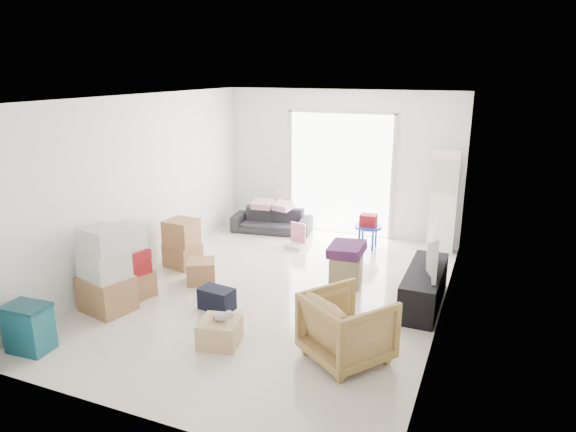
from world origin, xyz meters
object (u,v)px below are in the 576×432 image
(wood_crate, at_px, (220,332))
(kids_table, at_px, (368,224))
(ac_tower, at_px, (444,202))
(tv_console, at_px, (424,287))
(ottoman, at_px, (346,270))
(sofa, at_px, (272,217))
(armchair, at_px, (347,324))
(television, at_px, (426,265))
(storage_bins, at_px, (29,328))

(wood_crate, bearing_deg, kids_table, 78.90)
(ac_tower, height_order, tv_console, ac_tower)
(ac_tower, distance_m, ottoman, 2.41)
(ac_tower, relative_size, sofa, 1.15)
(ac_tower, distance_m, armchair, 4.04)
(ac_tower, distance_m, wood_crate, 4.72)
(ottoman, bearing_deg, sofa, 137.18)
(ottoman, bearing_deg, wood_crate, -111.39)
(sofa, bearing_deg, ottoman, -51.38)
(sofa, bearing_deg, television, -42.21)
(tv_console, height_order, television, television)
(tv_console, height_order, wood_crate, tv_console)
(armchair, relative_size, kids_table, 1.35)
(television, height_order, kids_table, television)
(television, bearing_deg, wood_crate, 127.09)
(television, distance_m, storage_bins, 4.87)
(tv_console, bearing_deg, ottoman, 168.58)
(storage_bins, relative_size, wood_crate, 1.26)
(ottoman, height_order, kids_table, kids_table)
(ac_tower, bearing_deg, storage_bins, -126.64)
(ottoman, bearing_deg, storage_bins, -131.28)
(television, relative_size, sofa, 0.66)
(television, bearing_deg, kids_table, 26.02)
(armchair, distance_m, storage_bins, 3.54)
(tv_console, bearing_deg, sofa, 146.35)
(tv_console, relative_size, kids_table, 2.44)
(ottoman, distance_m, kids_table, 1.70)
(tv_console, bearing_deg, storage_bins, -143.38)
(tv_console, height_order, storage_bins, storage_bins)
(ac_tower, height_order, ottoman, ac_tower)
(tv_console, height_order, sofa, sofa)
(armchair, relative_size, wood_crate, 1.88)
(kids_table, bearing_deg, wood_crate, -101.10)
(television, height_order, sofa, television)
(armchair, xyz_separation_m, storage_bins, (-3.33, -1.19, -0.14))
(television, xyz_separation_m, sofa, (-3.20, 2.13, -0.27))
(television, bearing_deg, sofa, 49.21)
(kids_table, height_order, wood_crate, kids_table)
(ac_tower, bearing_deg, sofa, -177.27)
(television, height_order, storage_bins, television)
(tv_console, distance_m, sofa, 3.84)
(tv_console, bearing_deg, wood_crate, -135.77)
(ottoman, bearing_deg, television, -11.42)
(tv_console, distance_m, television, 0.32)
(ac_tower, relative_size, kids_table, 2.85)
(ac_tower, xyz_separation_m, wood_crate, (-1.96, -4.23, -0.73))
(armchair, height_order, ottoman, armchair)
(tv_console, bearing_deg, ac_tower, 91.26)
(armchair, xyz_separation_m, ottoman, (-0.58, 1.94, -0.20))
(kids_table, bearing_deg, ac_tower, 16.91)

